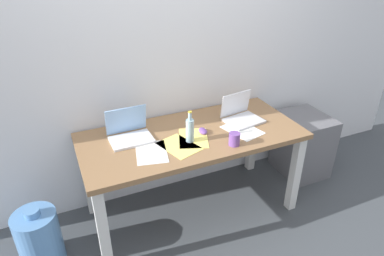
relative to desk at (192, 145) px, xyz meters
name	(u,v)px	position (x,y,z in m)	size (l,w,h in m)	color
ground_plane	(192,209)	(0.00, 0.00, -0.65)	(8.00, 8.00, 0.00)	#42474C
back_wall	(169,47)	(0.00, 0.44, 0.65)	(5.20, 0.08, 2.60)	white
desk	(192,145)	(0.00, 0.00, 0.00)	(1.69, 0.76, 0.74)	olive
laptop_left	(130,133)	(-0.45, 0.12, 0.15)	(0.31, 0.24, 0.23)	silver
laptop_right	(241,115)	(0.46, 0.05, 0.14)	(0.32, 0.29, 0.22)	silver
beer_bottle	(190,130)	(-0.06, -0.10, 0.19)	(0.06, 0.06, 0.24)	#99B7C1
computer_mouse	(203,131)	(0.08, -0.02, 0.12)	(0.06, 0.10, 0.03)	#724799
coffee_mug	(234,139)	(0.21, -0.27, 0.15)	(0.08, 0.08, 0.10)	#724799
paper_sheet_front_left	(151,152)	(-0.36, -0.13, 0.10)	(0.21, 0.30, 0.00)	white
paper_yellow_folder	(179,146)	(-0.16, -0.13, 0.10)	(0.21, 0.30, 0.00)	#F4E06B
paper_sheet_front_right	(242,130)	(0.38, -0.11, 0.10)	(0.21, 0.30, 0.00)	white
paper_sheet_center	(193,138)	(-0.02, -0.07, 0.10)	(0.21, 0.30, 0.00)	#F4E06B
water_cooler_jug	(39,238)	(-1.19, -0.06, -0.43)	(0.30, 0.30, 0.47)	#598CC6
filing_cabinet	(303,144)	(1.22, 0.09, -0.35)	(0.40, 0.48, 0.60)	slate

